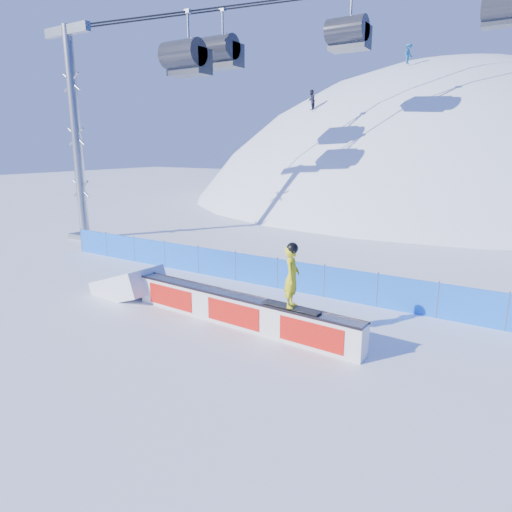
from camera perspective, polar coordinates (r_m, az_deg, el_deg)
The scene contains 7 objects.
ground at distance 15.23m, azimuth -9.23°, elevation -7.70°, with size 160.00×160.00×0.00m, color white.
snow_hill at distance 58.31m, azimuth 20.62°, elevation -11.07°, with size 64.00×64.00×64.00m.
safety_fence at distance 18.45m, azimuth -0.01°, elevation -1.74°, with size 22.05×0.05×1.30m.
rail_box at distance 14.30m, azimuth -2.25°, elevation -6.85°, with size 8.37×1.04×1.00m.
snow_ramp at distance 17.97m, azimuth -15.55°, elevation -4.69°, with size 2.49×1.66×0.93m, color white, non-canonical shape.
snowboarder at distance 12.81m, azimuth 4.50°, elevation -2.53°, with size 1.83×0.73×1.90m.
distant_skiers at distance 41.05m, azimuth 22.57°, elevation 20.25°, with size 21.75×7.28×5.86m.
Camera 1 is at (9.56, -10.50, 5.49)m, focal length 32.00 mm.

